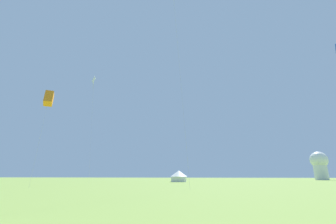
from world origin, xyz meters
name	(u,v)px	position (x,y,z in m)	size (l,w,h in m)	color
kite_white_diamond	(94,82)	(-20.22, 43.10, 22.96)	(2.77, 2.08, 24.56)	white
kite_orange_box	(49,98)	(-17.87, 26.70, 13.13)	(2.17, 2.67, 14.46)	orange
festival_tent_left	(179,176)	(-2.45, 58.91, 1.59)	(4.43, 4.43, 2.88)	white
observatory_dome	(320,164)	(47.47, 99.22, 6.01)	(6.40, 6.40, 10.80)	white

